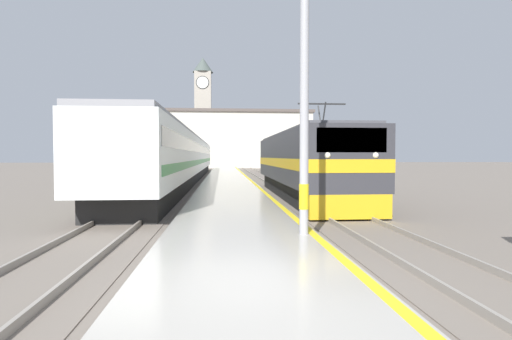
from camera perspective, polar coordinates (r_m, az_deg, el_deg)
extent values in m
plane|color=#70665B|center=(36.04, -4.12, -1.42)|extent=(200.00, 200.00, 0.00)
cube|color=#ADA89E|center=(31.04, -4.01, -1.71)|extent=(3.75, 140.00, 0.29)
cube|color=yellow|center=(31.11, -0.83, -1.42)|extent=(0.20, 140.00, 0.00)
cube|color=#70665B|center=(31.33, 2.83, -1.92)|extent=(2.83, 140.00, 0.02)
cube|color=gray|center=(31.24, 1.53, -1.78)|extent=(0.07, 140.00, 0.14)
cube|color=gray|center=(31.43, 4.13, -1.76)|extent=(0.07, 140.00, 0.14)
cube|color=#70665B|center=(31.22, -10.81, -1.96)|extent=(2.83, 140.00, 0.02)
cube|color=gray|center=(31.30, -12.12, -1.81)|extent=(0.07, 140.00, 0.14)
cube|color=gray|center=(31.15, -9.50, -1.82)|extent=(0.07, 140.00, 0.14)
cube|color=black|center=(20.95, 6.67, -2.67)|extent=(2.46, 14.52, 0.90)
cube|color=#333338|center=(20.88, 6.69, 1.74)|extent=(2.90, 15.78, 2.32)
cube|color=gold|center=(20.88, 6.69, 1.10)|extent=(2.92, 15.80, 0.44)
cube|color=gold|center=(13.48, 13.27, -5.10)|extent=(2.76, 0.30, 0.81)
cube|color=black|center=(13.31, 13.46, 4.18)|extent=(2.32, 0.12, 0.80)
sphere|color=white|center=(13.03, 10.16, 2.08)|extent=(0.20, 0.20, 0.20)
sphere|color=white|center=(13.53, 16.71, 2.02)|extent=(0.20, 0.20, 0.20)
cube|color=#4C4C51|center=(20.91, 6.70, 5.08)|extent=(2.61, 14.99, 0.12)
cylinder|color=#333333|center=(16.78, 9.67, 7.75)|extent=(0.06, 0.63, 1.03)
cylinder|color=#333333|center=(17.45, 9.09, 7.53)|extent=(0.06, 0.63, 1.03)
cube|color=#262626|center=(17.17, 9.38, 9.30)|extent=(2.03, 0.08, 0.06)
cube|color=black|center=(35.75, -10.05, -0.75)|extent=(2.46, 46.01, 0.90)
cube|color=silver|center=(35.71, -10.07, 2.10)|extent=(2.90, 47.93, 2.66)
cube|color=black|center=(35.71, -10.07, 2.95)|extent=(2.92, 46.97, 0.64)
cube|color=#338442|center=(35.71, -10.06, 1.25)|extent=(2.92, 46.97, 0.36)
cube|color=gray|center=(35.74, -10.08, 4.39)|extent=(2.67, 47.93, 0.20)
cylinder|color=#9E9EA3|center=(9.68, 6.92, 12.31)|extent=(0.21, 0.21, 7.19)
cylinder|color=yellow|center=(9.57, 6.85, -3.78)|extent=(0.23, 0.23, 0.60)
cube|color=#ADA393|center=(86.39, -7.57, 7.17)|extent=(3.47, 3.47, 19.90)
cylinder|color=black|center=(85.67, -7.65, 12.29)|extent=(2.73, 0.06, 2.73)
cylinder|color=white|center=(85.64, -7.65, 12.29)|extent=(2.43, 0.10, 2.43)
cone|color=#47514C|center=(88.18, -7.60, 14.64)|extent=(4.33, 4.33, 3.12)
cube|color=beige|center=(73.54, -3.60, 4.19)|extent=(29.01, 7.13, 9.92)
cube|color=#564C47|center=(73.92, -3.61, 8.23)|extent=(29.61, 7.73, 0.50)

